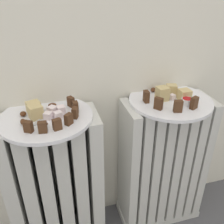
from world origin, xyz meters
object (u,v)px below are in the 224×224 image
object	(u,v)px
plate_left	(46,117)
plate_right	(170,101)
jam_bowl_right	(187,101)
radiator_right	(162,165)
fork	(42,116)
radiator_left	(56,186)

from	to	relation	value
plate_left	plate_right	xyz separation A→B (m)	(0.45, 0.00, 0.00)
jam_bowl_right	plate_right	bearing A→B (deg)	123.02
radiator_right	fork	size ratio (longest dim) A/B	6.16
radiator_right	jam_bowl_right	size ratio (longest dim) A/B	14.55
radiator_left	plate_left	bearing A→B (deg)	0.00
fork	radiator_left	bearing A→B (deg)	6.11
plate_left	plate_right	size ratio (longest dim) A/B	1.00
fork	jam_bowl_right	bearing A→B (deg)	-6.06
radiator_left	plate_right	xyz separation A→B (m)	(0.45, 0.00, 0.31)
plate_left	plate_right	world-z (taller)	same
plate_left	jam_bowl_right	size ratio (longest dim) A/B	7.53
plate_left	fork	xyz separation A→B (m)	(-0.01, -0.00, 0.01)
radiator_right	fork	bearing A→B (deg)	-179.84
radiator_right	plate_left	distance (m)	0.54
radiator_right	plate_left	size ratio (longest dim) A/B	1.93
plate_left	fork	bearing A→B (deg)	-173.89
radiator_right	plate_right	distance (m)	0.31
plate_right	fork	xyz separation A→B (m)	(-0.46, -0.00, 0.01)
radiator_right	jam_bowl_right	xyz separation A→B (m)	(0.03, -0.05, 0.32)
jam_bowl_right	fork	xyz separation A→B (m)	(-0.49, 0.05, -0.01)
radiator_left	plate_right	size ratio (longest dim) A/B	1.93
radiator_left	plate_left	distance (m)	0.31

